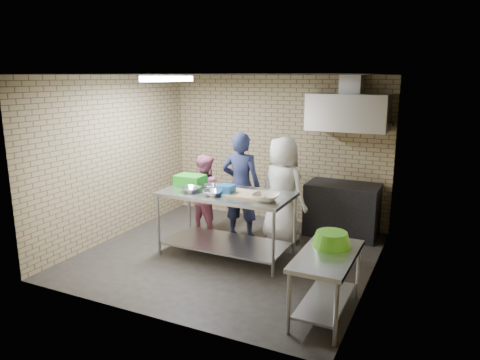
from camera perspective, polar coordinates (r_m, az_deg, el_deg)
name	(u,v)px	position (r m, az deg, el deg)	size (l,w,h in m)	color
floor	(229,255)	(6.96, -1.47, -9.52)	(4.20, 4.20, 0.00)	black
ceiling	(227,75)	(6.42, -1.62, 13.31)	(4.20, 4.20, 0.00)	black
back_wall	(277,149)	(8.36, 4.71, 3.93)	(4.20, 0.06, 2.70)	#92835B
front_wall	(144,203)	(4.91, -12.21, -2.86)	(4.20, 0.06, 2.70)	#92835B
left_wall	(116,158)	(7.73, -15.56, 2.73)	(0.06, 4.00, 2.70)	#92835B
right_wall	(375,183)	(5.93, 16.85, -0.40)	(0.06, 4.00, 2.70)	#92835B
prep_table	(226,224)	(6.81, -1.74, -5.62)	(1.97, 0.99, 0.99)	#B9BCC0
side_counter	(326,285)	(5.28, 10.91, -12.98)	(0.60, 1.20, 0.75)	silver
stove	(342,210)	(7.86, 12.92, -3.70)	(1.20, 0.70, 0.90)	black
range_hood	(348,112)	(7.61, 13.64, 8.39)	(1.30, 0.60, 0.60)	silver
hood_duct	(352,84)	(7.73, 14.06, 11.78)	(0.35, 0.30, 0.30)	#A5A8AD
wall_shelf	(368,123)	(7.75, 16.05, 6.99)	(0.80, 0.20, 0.04)	#3F2B19
fluorescent_fixture	(168,79)	(6.94, -9.17, 12.64)	(0.10, 1.25, 0.08)	white
green_crate	(190,180)	(7.08, -6.37, -0.06)	(0.44, 0.33, 0.18)	#20981C
blue_tub	(226,190)	(6.54, -1.78, -1.25)	(0.22, 0.22, 0.14)	#1757AD
cutting_board	(247,194)	(6.49, 0.90, -1.84)	(0.60, 0.46, 0.03)	#D6B87B
mixing_bowl_a	(190,189)	(6.73, -6.34, -1.20)	(0.31, 0.31, 0.08)	#B8BAC0
mixing_bowl_b	(210,187)	(6.84, -3.81, -0.93)	(0.24, 0.24, 0.07)	silver
mixing_bowl_c	(213,193)	(6.51, -3.44, -1.65)	(0.28, 0.28, 0.07)	silver
ceramic_bowl	(266,197)	(6.24, 3.33, -2.20)	(0.38, 0.38, 0.09)	beige
green_basin	(332,239)	(5.33, 11.61, -7.39)	(0.46, 0.46, 0.17)	#59C626
bottle_red	(353,116)	(7.79, 14.27, 7.94)	(0.07, 0.07, 0.18)	#B22619
bottle_green	(378,118)	(7.72, 17.20, 7.61)	(0.06, 0.06, 0.15)	green
man_navy	(241,186)	(7.46, 0.12, -0.71)	(0.65, 0.43, 1.79)	#151735
woman_pink	(205,194)	(7.76, -4.52, -1.78)	(0.67, 0.52, 1.38)	#C76989
woman_white	(283,190)	(7.32, 5.47, -1.24)	(0.85, 0.55, 1.74)	white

